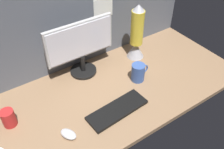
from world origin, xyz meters
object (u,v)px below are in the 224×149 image
object	(u,v)px
mouse	(68,134)
mug_red_plastic	(9,118)
keyboard	(117,110)
monitor	(81,46)
mug_ceramic_blue	(138,72)
lava_lamp	(137,36)

from	to	relation	value
mouse	mug_red_plastic	bearing A→B (deg)	108.32
mouse	mug_red_plastic	xyz separation A→B (cm)	(-23.05, 25.14, 3.44)
keyboard	mouse	world-z (taller)	mouse
monitor	keyboard	world-z (taller)	monitor
keyboard	mouse	distance (cm)	31.34
mouse	keyboard	bearing A→B (deg)	-24.47
mouse	mug_ceramic_blue	distance (cm)	60.62
mug_ceramic_blue	mug_red_plastic	bearing A→B (deg)	172.96
keyboard	lava_lamp	world-z (taller)	lava_lamp
monitor	mouse	xyz separation A→B (cm)	(-32.34, -42.89, -19.57)
keyboard	mug_ceramic_blue	world-z (taller)	mug_ceramic_blue
monitor	mug_red_plastic	bearing A→B (deg)	-162.24
mug_red_plastic	lava_lamp	bearing A→B (deg)	6.94
monitor	mouse	size ratio (longest dim) A/B	4.84
mug_ceramic_blue	lava_lamp	distance (cm)	28.70
keyboard	mug_red_plastic	distance (cm)	60.11
keyboard	mug_red_plastic	world-z (taller)	mug_red_plastic
keyboard	lava_lamp	size ratio (longest dim) A/B	0.90
keyboard	mouse	bearing A→B (deg)	175.63
mug_red_plastic	lava_lamp	distance (cm)	98.01
mug_ceramic_blue	mouse	bearing A→B (deg)	-165.57
keyboard	mug_ceramic_blue	bearing A→B (deg)	25.10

